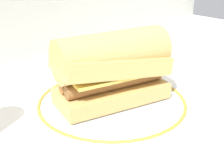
# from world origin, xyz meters

# --- Properties ---
(ground_plane) EXTENTS (1.50, 1.50, 0.00)m
(ground_plane) POSITION_xyz_m (0.00, 0.00, 0.00)
(ground_plane) COLOR silver
(plate) EXTENTS (0.28, 0.28, 0.01)m
(plate) POSITION_xyz_m (-0.03, -0.01, 0.01)
(plate) COLOR white
(plate) RESTS_ON ground_plane
(sausage_sandwich) EXTENTS (0.21, 0.13, 0.12)m
(sausage_sandwich) POSITION_xyz_m (-0.03, -0.01, 0.08)
(sausage_sandwich) COLOR tan
(sausage_sandwich) RESTS_ON plate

